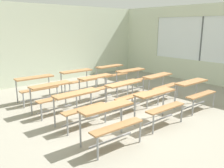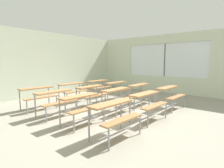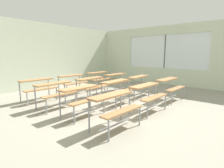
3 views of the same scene
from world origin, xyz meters
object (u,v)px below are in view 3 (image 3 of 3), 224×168
(desk_bench_r3c2, at_px, (99,76))
(desk_bench_r0c0, at_px, (115,103))
(desk_bench_r0c2, at_px, (170,84))
(desk_bench_r3c1, at_px, (73,80))
(desk_bench_r0c1, at_px, (148,92))
(desk_bench_r3c0, at_px, (38,85))
(desk_bench_r1c1, at_px, (118,86))
(desk_bench_r1c0, at_px, (82,94))
(desk_bench_r2c1, at_px, (92,83))
(desk_bench_r2c0, at_px, (56,89))
(desk_bench_r1c2, at_px, (141,81))
(desk_bench_r2c2, at_px, (117,78))

(desk_bench_r3c2, bearing_deg, desk_bench_r0c0, -131.09)
(desk_bench_r0c2, bearing_deg, desk_bench_r3c1, 116.66)
(desk_bench_r0c1, bearing_deg, desk_bench_r3c0, 114.98)
(desk_bench_r0c0, relative_size, desk_bench_r3c1, 1.00)
(desk_bench_r1c1, relative_size, desk_bench_r3c2, 1.01)
(desk_bench_r1c1, height_order, desk_bench_r3c2, same)
(desk_bench_r3c1, bearing_deg, desk_bench_r1c0, -120.59)
(desk_bench_r1c0, distance_m, desk_bench_r2c1, 1.77)
(desk_bench_r1c1, xyz_separation_m, desk_bench_r2c0, (-1.53, 1.13, 0.00))
(desk_bench_r1c2, distance_m, desk_bench_r2c0, 3.20)
(desk_bench_r1c1, relative_size, desk_bench_r1c2, 1.00)
(desk_bench_r0c2, xyz_separation_m, desk_bench_r3c2, (-0.03, 3.37, 0.00))
(desk_bench_r2c1, height_order, desk_bench_r2c2, same)
(desk_bench_r0c2, height_order, desk_bench_r3c0, same)
(desk_bench_r2c1, height_order, desk_bench_r3c1, same)
(desk_bench_r2c2, bearing_deg, desk_bench_r2c1, -175.80)
(desk_bench_r1c1, height_order, desk_bench_r2c1, same)
(desk_bench_r2c1, xyz_separation_m, desk_bench_r3c0, (-1.42, 1.12, 0.00))
(desk_bench_r1c2, xyz_separation_m, desk_bench_r3c2, (-0.02, 2.24, 0.00))
(desk_bench_r2c1, bearing_deg, desk_bench_r0c1, -91.82)
(desk_bench_r0c1, xyz_separation_m, desk_bench_r2c0, (-1.46, 2.23, 0.00))
(desk_bench_r2c0, relative_size, desk_bench_r3c0, 0.99)
(desk_bench_r0c2, bearing_deg, desk_bench_r3c0, 134.44)
(desk_bench_r2c0, bearing_deg, desk_bench_r3c2, 19.57)
(desk_bench_r0c1, relative_size, desk_bench_r3c2, 1.01)
(desk_bench_r0c1, xyz_separation_m, desk_bench_r2c1, (0.00, 2.23, 0.00))
(desk_bench_r1c1, distance_m, desk_bench_r1c2, 1.48)
(desk_bench_r1c1, bearing_deg, desk_bench_r3c1, 88.81)
(desk_bench_r0c0, relative_size, desk_bench_r0c1, 1.01)
(desk_bench_r0c0, distance_m, desk_bench_r0c1, 1.47)
(desk_bench_r0c0, xyz_separation_m, desk_bench_r3c2, (2.99, 3.38, 0.00))
(desk_bench_r0c1, relative_size, desk_bench_r2c0, 1.01)
(desk_bench_r0c0, xyz_separation_m, desk_bench_r0c1, (1.47, 0.02, 0.00))
(desk_bench_r2c0, xyz_separation_m, desk_bench_r3c0, (0.04, 1.12, 0.00))
(desk_bench_r0c2, relative_size, desk_bench_r2c1, 1.01)
(desk_bench_r0c1, distance_m, desk_bench_r0c2, 1.56)
(desk_bench_r0c2, height_order, desk_bench_r1c1, same)
(desk_bench_r1c0, xyz_separation_m, desk_bench_r3c2, (2.91, 2.23, 0.00))
(desk_bench_r1c1, height_order, desk_bench_r2c0, same)
(desk_bench_r0c0, height_order, desk_bench_r2c0, same)
(desk_bench_r3c1, bearing_deg, desk_bench_r3c0, -176.40)
(desk_bench_r0c0, relative_size, desk_bench_r2c1, 1.01)
(desk_bench_r3c2, bearing_deg, desk_bench_r3c0, -179.23)
(desk_bench_r1c1, xyz_separation_m, desk_bench_r3c2, (1.46, 2.26, 0.00))
(desk_bench_r3c2, bearing_deg, desk_bench_r0c1, -113.98)
(desk_bench_r2c1, height_order, desk_bench_r3c2, same)
(desk_bench_r1c2, distance_m, desk_bench_r2c1, 1.90)
(desk_bench_r2c0, height_order, desk_bench_r3c1, same)
(desk_bench_r0c0, bearing_deg, desk_bench_r3c2, 51.20)
(desk_bench_r0c1, xyz_separation_m, desk_bench_r1c2, (1.54, 1.12, 0.00))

